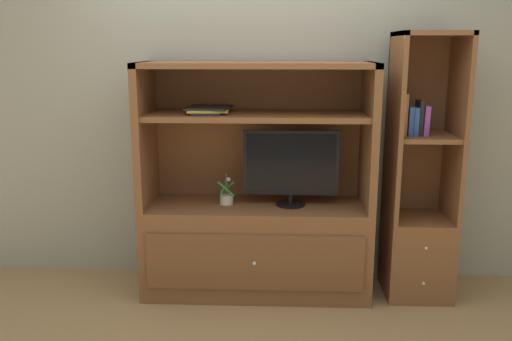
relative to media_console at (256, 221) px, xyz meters
name	(u,v)px	position (x,y,z in m)	size (l,w,h in m)	color
ground_plane	(254,316)	(0.00, -0.41, -0.50)	(8.00, 8.00, 0.00)	#99754C
painted_rear_wall	(258,86)	(0.00, 0.34, 0.90)	(6.00, 0.10, 2.80)	gray
media_console	(256,221)	(0.00, 0.00, 0.00)	(1.54, 0.57, 1.58)	brown
tv_monitor	(291,166)	(0.23, -0.01, 0.40)	(0.64, 0.20, 0.51)	black
potted_plant	(227,198)	(-0.20, 0.00, 0.17)	(0.12, 0.13, 0.21)	beige
magazine_stack	(208,110)	(-0.32, -0.01, 0.77)	(0.30, 0.34, 0.04)	black
bookshelf_tall	(419,211)	(1.11, 0.00, 0.09)	(0.43, 0.46, 1.77)	brown
upright_book_row	(414,119)	(1.03, -0.01, 0.72)	(0.17, 0.18, 0.27)	#A56638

